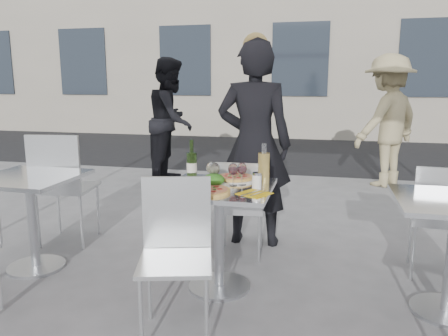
% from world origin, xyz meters
% --- Properties ---
extents(ground, '(80.00, 80.00, 0.00)m').
position_xyz_m(ground, '(0.00, 0.00, 0.00)').
color(ground, slate).
extents(street_asphalt, '(24.00, 5.00, 0.00)m').
position_xyz_m(street_asphalt, '(0.00, 6.50, 0.00)').
color(street_asphalt, black).
rests_on(street_asphalt, ground).
extents(main_table, '(0.72, 0.72, 0.75)m').
position_xyz_m(main_table, '(0.00, 0.00, 0.54)').
color(main_table, '#B7BABF').
rests_on(main_table, ground).
extents(side_table_left, '(0.72, 0.72, 0.75)m').
position_xyz_m(side_table_left, '(-1.50, 0.00, 0.54)').
color(side_table_left, '#B7BABF').
rests_on(side_table_left, ground).
extents(chair_far, '(0.42, 0.43, 0.83)m').
position_xyz_m(chair_far, '(0.04, 0.56, 0.49)').
color(chair_far, silver).
rests_on(chair_far, ground).
extents(chair_near, '(0.51, 0.52, 0.90)m').
position_xyz_m(chair_near, '(-0.13, -0.54, 0.53)').
color(chair_near, silver).
rests_on(chair_near, ground).
extents(side_chair_lfar, '(0.53, 0.54, 1.02)m').
position_xyz_m(side_chair_lfar, '(-1.56, 0.50, 0.60)').
color(side_chair_lfar, silver).
rests_on(side_chair_lfar, ground).
extents(side_chair_rfar, '(0.44, 0.45, 0.87)m').
position_xyz_m(side_chair_rfar, '(1.54, 0.51, 0.52)').
color(side_chair_rfar, silver).
rests_on(side_chair_rfar, ground).
extents(woman_diner, '(0.67, 0.45, 1.82)m').
position_xyz_m(woman_diner, '(0.08, 0.97, 0.91)').
color(woman_diner, black).
rests_on(woman_diner, ground).
extents(pedestrian_a, '(0.74, 0.92, 1.80)m').
position_xyz_m(pedestrian_a, '(-1.52, 3.24, 0.90)').
color(pedestrian_a, black).
rests_on(pedestrian_a, ground).
extents(pedestrian_b, '(1.30, 1.34, 1.84)m').
position_xyz_m(pedestrian_b, '(1.53, 3.64, 0.92)').
color(pedestrian_b, tan).
rests_on(pedestrian_b, ground).
extents(pizza_near, '(0.30, 0.30, 0.02)m').
position_xyz_m(pizza_near, '(-0.04, -0.17, 0.76)').
color(pizza_near, '#E2B358').
rests_on(pizza_near, main_table).
extents(pizza_far, '(0.30, 0.30, 0.03)m').
position_xyz_m(pizza_far, '(0.07, 0.21, 0.77)').
color(pizza_far, white).
rests_on(pizza_far, main_table).
extents(salad_plate, '(0.22, 0.22, 0.09)m').
position_xyz_m(salad_plate, '(-0.04, 0.01, 0.79)').
color(salad_plate, white).
rests_on(salad_plate, main_table).
extents(wine_bottle, '(0.07, 0.08, 0.29)m').
position_xyz_m(wine_bottle, '(-0.25, 0.17, 0.86)').
color(wine_bottle, '#33541F').
rests_on(wine_bottle, main_table).
extents(carafe, '(0.08, 0.08, 0.29)m').
position_xyz_m(carafe, '(0.29, 0.14, 0.87)').
color(carafe, '#D5B65A').
rests_on(carafe, main_table).
extents(sugar_shaker, '(0.06, 0.06, 0.11)m').
position_xyz_m(sugar_shaker, '(0.26, 0.01, 0.80)').
color(sugar_shaker, white).
rests_on(sugar_shaker, main_table).
extents(wineglass_white_a, '(0.07, 0.07, 0.16)m').
position_xyz_m(wineglass_white_a, '(-0.07, 0.07, 0.86)').
color(wineglass_white_a, white).
rests_on(wineglass_white_a, main_table).
extents(wineglass_white_b, '(0.07, 0.07, 0.16)m').
position_xyz_m(wineglass_white_b, '(-0.04, 0.04, 0.86)').
color(wineglass_white_b, white).
rests_on(wineglass_white_b, main_table).
extents(wineglass_red_a, '(0.07, 0.07, 0.16)m').
position_xyz_m(wineglass_red_a, '(0.09, 0.05, 0.86)').
color(wineglass_red_a, white).
rests_on(wineglass_red_a, main_table).
extents(wineglass_red_b, '(0.07, 0.07, 0.16)m').
position_xyz_m(wineglass_red_b, '(0.14, 0.09, 0.86)').
color(wineglass_red_b, white).
rests_on(wineglass_red_b, main_table).
extents(napkin_left, '(0.20, 0.20, 0.01)m').
position_xyz_m(napkin_left, '(-0.27, -0.19, 0.75)').
color(napkin_left, yellow).
rests_on(napkin_left, main_table).
extents(napkin_right, '(0.24, 0.24, 0.01)m').
position_xyz_m(napkin_right, '(0.27, -0.14, 0.75)').
color(napkin_right, yellow).
rests_on(napkin_right, main_table).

